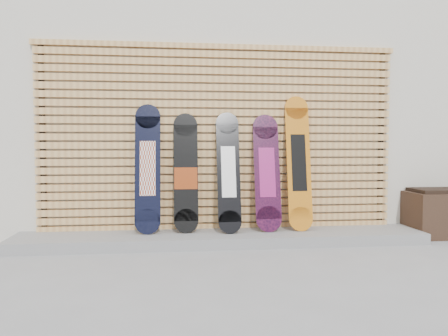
{
  "coord_description": "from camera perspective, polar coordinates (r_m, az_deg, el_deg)",
  "views": [
    {
      "loc": [
        -0.67,
        -4.18,
        1.11
      ],
      "look_at": [
        -0.12,
        0.75,
        0.85
      ],
      "focal_mm": 35.0,
      "sensor_mm": 36.0,
      "label": 1
    }
  ],
  "objects": [
    {
      "name": "snowboard_4",
      "position": [
        5.19,
        9.71,
        0.69
      ],
      "size": [
        0.28,
        0.3,
        1.57
      ],
      "color": "orange",
      "rests_on": "concrete_step"
    },
    {
      "name": "slat_wall",
      "position": [
        5.18,
        -0.63,
        4.08
      ],
      "size": [
        4.26,
        0.08,
        2.29
      ],
      "color": "tan",
      "rests_on": "ground"
    },
    {
      "name": "ground",
      "position": [
        4.38,
        2.69,
        -11.69
      ],
      "size": [
        80.0,
        80.0,
        0.0
      ],
      "primitive_type": "plane",
      "color": "gray",
      "rests_on": "ground"
    },
    {
      "name": "building",
      "position": [
        7.8,
        2.27,
        8.07
      ],
      "size": [
        12.0,
        5.0,
        3.6
      ],
      "primitive_type": "cube",
      "color": "beige",
      "rests_on": "ground"
    },
    {
      "name": "snowboard_1",
      "position": [
        5.0,
        -5.01,
        -0.69
      ],
      "size": [
        0.28,
        0.27,
        1.36
      ],
      "color": "black",
      "rests_on": "concrete_step"
    },
    {
      "name": "snowboard_0",
      "position": [
        5.0,
        -9.94,
        -0.04
      ],
      "size": [
        0.29,
        0.29,
        1.46
      ],
      "color": "black",
      "rests_on": "concrete_step"
    },
    {
      "name": "snowboard_2",
      "position": [
        4.99,
        0.59,
        -0.49
      ],
      "size": [
        0.26,
        0.36,
        1.38
      ],
      "color": "black",
      "rests_on": "concrete_step"
    },
    {
      "name": "snowboard_3",
      "position": [
        5.09,
        5.64,
        -0.56
      ],
      "size": [
        0.3,
        0.31,
        1.36
      ],
      "color": "black",
      "rests_on": "concrete_step"
    },
    {
      "name": "concrete_step",
      "position": [
        5.0,
        -0.28,
        -9.12
      ],
      "size": [
        4.6,
        0.7,
        0.12
      ],
      "primitive_type": "cube",
      "color": "gray",
      "rests_on": "ground"
    }
  ]
}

